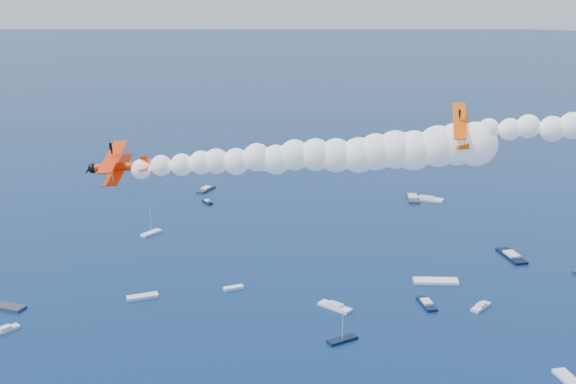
% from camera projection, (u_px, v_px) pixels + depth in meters
% --- Properties ---
extents(biplane_lead, '(8.58, 10.38, 8.10)m').
position_uv_depth(biplane_lead, '(464.00, 129.00, 94.69)').
color(biplane_lead, '#F34D05').
extents(biplane_trail, '(11.11, 12.74, 8.27)m').
position_uv_depth(biplane_trail, '(120.00, 167.00, 98.96)').
color(biplane_trail, '#FF3305').
extents(smoke_trail_trail, '(51.47, 33.66, 9.49)m').
position_uv_depth(smoke_trail_trail, '(306.00, 156.00, 96.97)').
color(smoke_trail_trail, white).
extents(spectator_boats, '(199.63, 193.86, 0.70)m').
position_uv_depth(spectator_boats, '(352.00, 266.00, 205.51)').
color(spectator_boats, silver).
rests_on(spectator_boats, ground).
extents(boat_wakes, '(244.71, 250.68, 0.04)m').
position_uv_depth(boat_wakes, '(308.00, 303.00, 183.70)').
color(boat_wakes, white).
rests_on(boat_wakes, ground).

